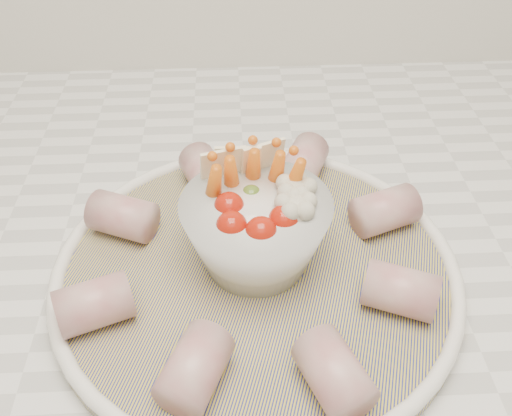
{
  "coord_description": "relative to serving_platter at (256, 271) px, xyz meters",
  "views": [
    {
      "loc": [
        0.1,
        1.03,
        1.28
      ],
      "look_at": [
        0.12,
        1.37,
        0.99
      ],
      "focal_mm": 40.0,
      "sensor_mm": 36.0,
      "label": 1
    }
  ],
  "objects": [
    {
      "name": "serving_platter",
      "position": [
        0.0,
        0.0,
        0.0
      ],
      "size": [
        0.42,
        0.42,
        0.02
      ],
      "color": "navy",
      "rests_on": "kitchen_counter"
    },
    {
      "name": "veggie_bowl",
      "position": [
        0.0,
        0.01,
        0.04
      ],
      "size": [
        0.12,
        0.12,
        0.1
      ],
      "color": "silver",
      "rests_on": "serving_platter"
    },
    {
      "name": "cured_meat_rolls",
      "position": [
        -0.0,
        0.0,
        0.02
      ],
      "size": [
        0.3,
        0.3,
        0.04
      ],
      "color": "#A54B51",
      "rests_on": "serving_platter"
    }
  ]
}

